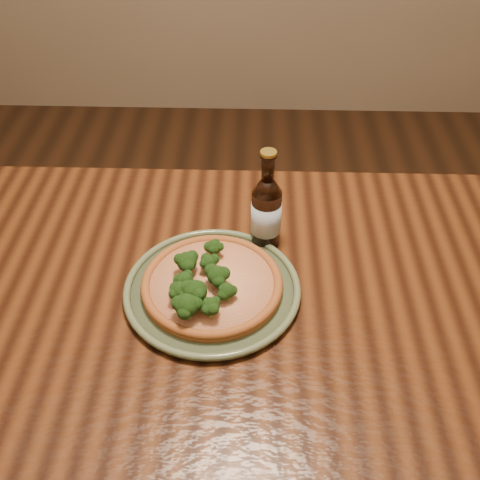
{
  "coord_description": "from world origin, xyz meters",
  "views": [
    {
      "loc": [
        0.15,
        -0.59,
        1.53
      ],
      "look_at": [
        0.12,
        0.21,
        0.82
      ],
      "focal_mm": 42.0,
      "sensor_mm": 36.0,
      "label": 1
    }
  ],
  "objects_px": {
    "beer_bottle": "(266,211)",
    "table": "(177,339)",
    "plate": "(212,289)",
    "pizza": "(210,284)"
  },
  "relations": [
    {
      "from": "pizza",
      "to": "beer_bottle",
      "type": "xyz_separation_m",
      "value": [
        0.1,
        0.15,
        0.05
      ]
    },
    {
      "from": "beer_bottle",
      "to": "table",
      "type": "bearing_deg",
      "value": -151.59
    },
    {
      "from": "table",
      "to": "beer_bottle",
      "type": "bearing_deg",
      "value": 47.65
    },
    {
      "from": "plate",
      "to": "pizza",
      "type": "relative_size",
      "value": 1.26
    },
    {
      "from": "table",
      "to": "beer_bottle",
      "type": "height_order",
      "value": "beer_bottle"
    },
    {
      "from": "plate",
      "to": "table",
      "type": "bearing_deg",
      "value": -150.16
    },
    {
      "from": "beer_bottle",
      "to": "pizza",
      "type": "bearing_deg",
      "value": -143.58
    },
    {
      "from": "plate",
      "to": "beer_bottle",
      "type": "distance_m",
      "value": 0.19
    },
    {
      "from": "table",
      "to": "plate",
      "type": "distance_m",
      "value": 0.13
    },
    {
      "from": "table",
      "to": "beer_bottle",
      "type": "distance_m",
      "value": 0.31
    }
  ]
}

